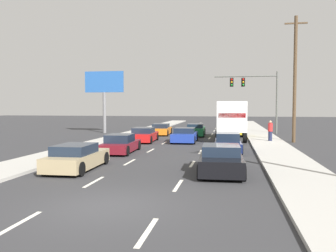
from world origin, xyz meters
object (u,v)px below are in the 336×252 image
Objects in this scene: pedestrian_near_corner at (270,131)px; car_navy at (228,143)px; car_maroon at (120,144)px; car_orange at (161,130)px; car_tan at (77,158)px; car_green at (196,130)px; car_blue at (185,136)px; car_black at (221,160)px; roadside_billboard at (104,89)px; box_truck at (230,118)px; traffic_signal_mast at (251,88)px; utility_pole_mid at (295,78)px; car_red at (144,135)px.

car_navy is at bearing -118.41° from pedestrian_near_corner.
car_orange is at bearing 90.65° from car_maroon.
car_green is (3.69, 19.95, 0.00)m from car_tan.
car_black is (3.37, -13.18, 0.03)m from car_blue.
car_black is 0.63× the size of roadside_billboard.
pedestrian_near_corner is (17.30, -7.42, -4.02)m from roadside_billboard.
traffic_signal_mast is (2.16, 8.10, 3.12)m from box_truck.
roadside_billboard is (-19.24, 7.03, -0.35)m from utility_pole_mid.
traffic_signal_mast reaches higher than box_truck.
car_orange is 0.60× the size of roadside_billboard.
roadside_billboard reaches higher than car_green.
pedestrian_near_corner is (3.68, 14.17, 0.40)m from car_black.
car_maroon is at bearing -88.50° from car_red.
car_maroon is 8.83m from car_black.
utility_pole_mid reaches higher than car_orange.
car_maroon is 0.98× the size of car_black.
car_blue is at bearing -146.71° from box_truck.
car_green reaches higher than car_tan.
car_navy is (3.61, -5.39, 0.00)m from car_blue.
car_maroon is 7.14m from car_navy.
roadside_billboard reaches higher than car_navy.
utility_pole_mid is (12.26, 8.74, 4.80)m from car_maroon.
traffic_signal_mast is at bearing 62.84° from car_maroon.
box_truck is (7.19, 16.02, 1.38)m from car_tan.
utility_pole_mid is at bearing 68.89° from car_black.
car_navy reaches higher than car_blue.
box_truck is (7.04, 9.83, 1.40)m from car_maroon.
traffic_signal_mast reaches higher than pedestrian_near_corner.
car_black is at bearing -96.17° from traffic_signal_mast.
roadside_billboard is at bearing 113.90° from car_maroon.
car_navy is 2.65× the size of pedestrian_near_corner.
traffic_signal_mast reaches higher than car_tan.
car_tan reaches higher than car_orange.
car_green is (3.54, 13.76, 0.03)m from car_maroon.
car_blue is (3.26, 7.35, 0.01)m from car_maroon.
car_orange is 11.03m from traffic_signal_mast.
box_truck is at bearing 88.74° from car_navy.
utility_pole_mid is (5.39, 6.77, 4.80)m from car_navy.
car_orange is 12.03m from pedestrian_near_corner.
traffic_signal_mast is (2.57, 23.77, 4.49)m from car_black.
box_truck reaches higher than car_black.
car_tan is at bearing -130.73° from car_navy.
car_tan is (0.03, -13.12, -0.00)m from car_red.
box_truck reaches higher than pedestrian_near_corner.
car_red is at bearing -173.02° from car_blue.
car_blue is 2.54× the size of pedestrian_near_corner.
car_blue is 13.98m from roadside_billboard.
car_green reaches higher than car_red.
car_green is 11.14m from utility_pole_mid.
pedestrian_near_corner is (-1.94, -0.40, -4.37)m from utility_pole_mid.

